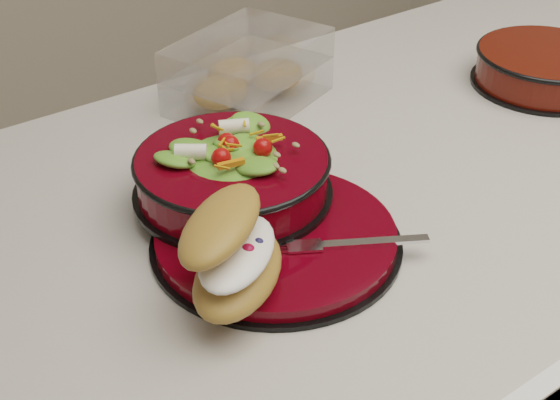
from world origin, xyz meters
TOP-DOWN VIEW (x-y plane):
  - island_counter at (0.00, -0.00)m, footprint 1.24×0.74m
  - dinner_plate at (-0.30, -0.06)m, footprint 0.27×0.27m
  - salad_bowl at (-0.30, 0.02)m, footprint 0.23×0.23m
  - croissant at (-0.39, -0.11)m, footprint 0.16×0.16m
  - fork at (-0.25, -0.13)m, footprint 0.14×0.09m
  - pastry_box at (-0.13, 0.24)m, footprint 0.25×0.22m
  - extra_bowl at (0.25, 0.02)m, footprint 0.21×0.21m

SIDE VIEW (x-z plane):
  - island_counter at x=0.00m, z-range 0.00..0.91m
  - dinner_plate at x=-0.30m, z-range 0.90..0.92m
  - fork at x=-0.25m, z-range 0.92..0.92m
  - extra_bowl at x=0.25m, z-range 0.90..0.96m
  - pastry_box at x=-0.13m, z-range 0.90..0.99m
  - salad_bowl at x=-0.30m, z-range 0.91..1.00m
  - croissant at x=-0.39m, z-range 0.92..1.00m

